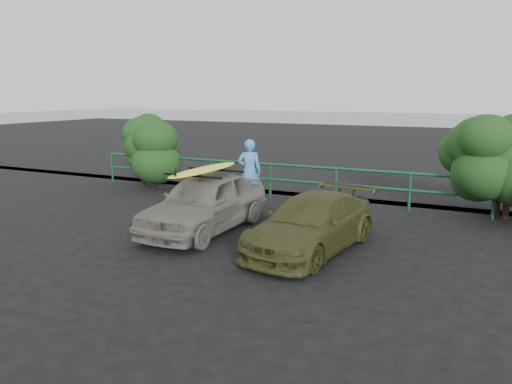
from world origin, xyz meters
TOP-DOWN VIEW (x-y plane):
  - ground at (0.00, 0.00)m, footprint 80.00×80.00m
  - ocean at (0.00, 60.00)m, footprint 200.00×200.00m
  - guardrail at (0.00, 5.00)m, footprint 14.00×0.08m
  - shrub_left at (-4.80, 5.40)m, footprint 3.20×2.40m
  - shrub_right at (5.00, 5.50)m, footprint 3.20×2.40m
  - sedan at (-0.85, 1.04)m, footprint 1.58×3.84m
  - olive_vehicle at (1.78, 0.72)m, footprint 2.01×3.88m
  - man at (-1.23, 4.08)m, footprint 0.77×0.64m
  - roof_rack at (-0.85, 1.04)m, footprint 1.47×1.04m
  - surfboard at (-0.85, 1.04)m, footprint 0.57×2.63m

SIDE VIEW (x-z plane):
  - ground at x=0.00m, z-range 0.00..0.00m
  - ocean at x=0.00m, z-range 0.00..0.00m
  - guardrail at x=0.00m, z-range 0.00..1.04m
  - olive_vehicle at x=1.78m, z-range 0.00..1.08m
  - sedan at x=-0.85m, z-range 0.00..1.30m
  - man at x=-1.23m, z-range 0.00..1.81m
  - shrub_left at x=-4.80m, z-range 0.00..2.31m
  - shrub_right at x=5.00m, z-range 0.00..2.43m
  - roof_rack at x=-0.85m, z-range 1.30..1.35m
  - surfboard at x=-0.85m, z-range 1.35..1.43m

